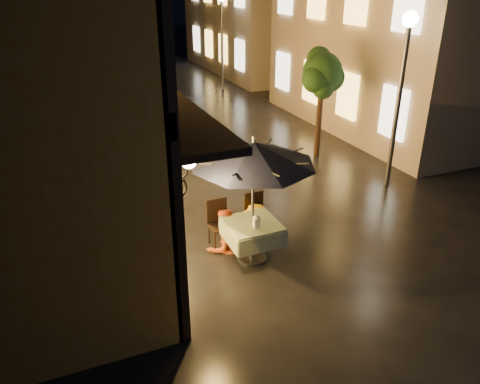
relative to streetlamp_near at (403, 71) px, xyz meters
name	(u,v)px	position (x,y,z in m)	size (l,w,h in m)	color
ground	(330,245)	(-3.00, -2.00, -2.92)	(90.00, 90.00, 0.00)	black
east_building_near	(421,24)	(4.49, 4.50, 0.49)	(7.30, 9.30, 6.80)	tan
east_building_far	(272,1)	(4.49, 16.00, 0.74)	(7.30, 10.30, 7.30)	tan
street_tree	(322,75)	(-0.59, 2.51, -0.50)	(1.43, 1.20, 3.15)	black
streetlamp_near	(403,71)	(0.00, 0.00, 0.00)	(0.36, 0.36, 4.23)	#59595E
streetlamp_far	(222,24)	(0.00, 12.00, 0.00)	(0.36, 0.36, 4.23)	#59595E
cafe_table	(252,232)	(-4.64, -1.83, -2.33)	(0.99, 0.99, 0.78)	#59595E
patio_umbrella	(253,153)	(-4.64, -1.83, -0.77)	(2.26, 2.26, 2.46)	#59595E
cafe_chair_left	(219,221)	(-5.04, -1.10, -2.38)	(0.42, 0.42, 0.97)	black
cafe_chair_right	(256,213)	(-4.24, -1.10, -2.38)	(0.42, 0.42, 0.97)	black
table_lantern	(256,220)	(-4.64, -2.00, -2.00)	(0.16, 0.16, 0.25)	white
person_orange	(224,211)	(-5.00, -1.28, -2.10)	(0.80, 0.62, 1.64)	orange
person_yellow	(256,206)	(-4.30, -1.25, -2.14)	(1.01, 0.58, 1.56)	yellow
bicycle_0	(154,189)	(-5.83, 1.06, -2.46)	(0.61, 1.74, 0.91)	black
bicycle_1	(155,165)	(-5.48, 2.43, -2.41)	(0.47, 1.68, 1.01)	black
bicycle_2	(149,143)	(-5.27, 4.15, -2.42)	(0.67, 1.91, 1.00)	black
bicycle_3	(130,142)	(-5.74, 4.56, -2.42)	(0.46, 1.64, 0.99)	black
bicycle_4	(129,127)	(-5.48, 6.10, -2.45)	(0.62, 1.78, 0.94)	black
bicycle_5	(122,119)	(-5.58, 6.83, -2.37)	(0.51, 1.81, 1.09)	black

